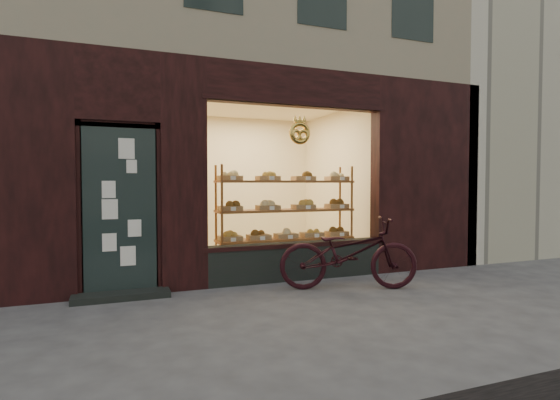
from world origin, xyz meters
name	(u,v)px	position (x,y,z in m)	size (l,w,h in m)	color
ground	(340,326)	(0.00, 0.00, 0.00)	(90.00, 90.00, 0.00)	#3E3E3F
neighbor_right	(537,78)	(9.60, 5.50, 4.50)	(12.00, 7.00, 9.00)	beige
display_shelf	(286,220)	(0.45, 2.55, 0.85)	(2.20, 0.45, 1.70)	brown
bicycle	(348,253)	(0.86, 1.32, 0.49)	(0.65, 1.85, 0.97)	black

